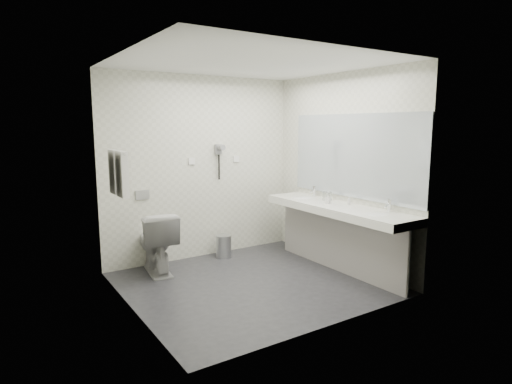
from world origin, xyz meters
TOP-DOWN VIEW (x-y plane):
  - floor at (0.00, 0.00)m, footprint 2.80×2.80m
  - ceiling at (0.00, 0.00)m, footprint 2.80×2.80m
  - wall_back at (0.00, 1.30)m, footprint 2.80×0.00m
  - wall_front at (0.00, -1.30)m, footprint 2.80×0.00m
  - wall_left at (-1.40, 0.00)m, footprint 0.00×2.60m
  - wall_right at (1.40, 0.00)m, footprint 0.00×2.60m
  - vanity_counter at (1.12, -0.20)m, footprint 0.55×2.20m
  - vanity_panel at (1.15, -0.20)m, footprint 0.03×2.15m
  - vanity_post_near at (1.18, -1.24)m, footprint 0.06×0.06m
  - vanity_post_far at (1.18, 0.84)m, footprint 0.06×0.06m
  - mirror at (1.39, -0.20)m, footprint 0.02×2.20m
  - basin_near at (1.12, -0.85)m, footprint 0.40×0.31m
  - basin_far at (1.12, 0.45)m, footprint 0.40×0.31m
  - faucet_near at (1.32, -0.85)m, footprint 0.04×0.04m
  - faucet_far at (1.32, 0.45)m, footprint 0.04×0.04m
  - soap_bottle_a at (1.09, -0.08)m, footprint 0.07×0.07m
  - soap_bottle_c at (1.27, -0.26)m, footprint 0.05×0.05m
  - glass_left at (1.27, 0.09)m, footprint 0.08×0.08m
  - glass_right at (1.22, 0.13)m, footprint 0.07×0.07m
  - toilet at (-0.80, 0.98)m, footprint 0.53×0.82m
  - flush_plate at (-0.85, 1.29)m, footprint 0.18×0.02m
  - pedal_bin at (0.20, 1.06)m, footprint 0.23×0.23m
  - bin_lid at (0.20, 1.06)m, footprint 0.21×0.21m
  - towel_rail at (-1.35, 0.55)m, footprint 0.02×0.62m
  - towel_near at (-1.34, 0.41)m, footprint 0.07×0.24m
  - towel_far at (-1.34, 0.69)m, footprint 0.07×0.24m
  - dryer_cradle at (0.25, 1.27)m, footprint 0.10×0.04m
  - dryer_barrel at (0.25, 1.20)m, footprint 0.08×0.14m
  - dryer_cord at (0.25, 1.26)m, footprint 0.02×0.02m
  - switch_plate_a at (-0.15, 1.29)m, footprint 0.09×0.02m
  - switch_plate_b at (0.55, 1.29)m, footprint 0.09×0.02m

SIDE VIEW (x-z plane):
  - floor at x=0.00m, z-range 0.00..0.00m
  - pedal_bin at x=0.20m, z-range 0.00..0.30m
  - bin_lid at x=0.20m, z-range 0.30..0.32m
  - vanity_panel at x=1.15m, z-range 0.00..0.75m
  - vanity_post_near at x=1.18m, z-range 0.00..0.75m
  - vanity_post_far at x=1.18m, z-range 0.00..0.75m
  - toilet at x=-0.80m, z-range 0.00..0.78m
  - vanity_counter at x=1.12m, z-range 0.75..0.85m
  - basin_near at x=1.12m, z-range 0.81..0.86m
  - basin_far at x=1.12m, z-range 0.81..0.86m
  - soap_bottle_c at x=1.27m, z-range 0.85..0.95m
  - glass_left at x=1.27m, z-range 0.85..0.96m
  - glass_right at x=1.22m, z-range 0.85..0.96m
  - soap_bottle_a at x=1.09m, z-range 0.85..0.97m
  - faucet_near at x=1.32m, z-range 0.85..1.00m
  - faucet_far at x=1.32m, z-range 0.85..1.00m
  - flush_plate at x=-0.85m, z-range 0.89..1.01m
  - wall_back at x=0.00m, z-range -0.15..2.65m
  - wall_front at x=0.00m, z-range -0.15..2.65m
  - wall_left at x=-1.40m, z-range -0.05..2.55m
  - wall_right at x=1.40m, z-range -0.05..2.55m
  - dryer_cord at x=0.25m, z-range 1.07..1.43m
  - towel_near at x=-1.34m, z-range 1.09..1.57m
  - towel_far at x=-1.34m, z-range 1.09..1.57m
  - switch_plate_a at x=-0.15m, z-range 1.31..1.40m
  - switch_plate_b at x=0.55m, z-range 1.31..1.40m
  - mirror at x=1.39m, z-range 0.92..1.98m
  - dryer_cradle at x=0.25m, z-range 1.43..1.57m
  - dryer_barrel at x=0.25m, z-range 1.49..1.57m
  - towel_rail at x=-1.35m, z-range 1.54..1.56m
  - ceiling at x=0.00m, z-range 2.50..2.50m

